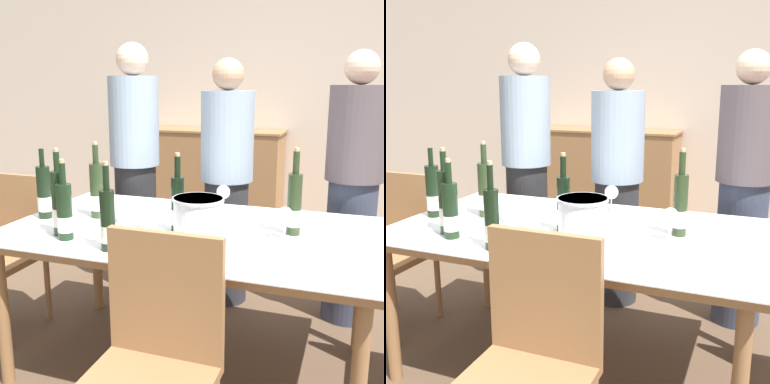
# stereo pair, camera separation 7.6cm
# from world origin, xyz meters

# --- Properties ---
(ground_plane) EXTENTS (12.00, 12.00, 0.00)m
(ground_plane) POSITION_xyz_m (0.00, 0.00, 0.00)
(ground_plane) COLOR brown
(back_wall) EXTENTS (8.00, 0.10, 2.80)m
(back_wall) POSITION_xyz_m (0.00, 2.71, 1.40)
(back_wall) COLOR beige
(back_wall) RESTS_ON ground_plane
(sideboard_cabinet) EXTENTS (1.45, 0.46, 0.96)m
(sideboard_cabinet) POSITION_xyz_m (-0.68, 2.42, 0.48)
(sideboard_cabinet) COLOR #996B42
(sideboard_cabinet) RESTS_ON ground_plane
(dining_table) EXTENTS (1.76, 1.04, 0.73)m
(dining_table) POSITION_xyz_m (0.00, 0.00, 0.66)
(dining_table) COLOR #996B42
(dining_table) RESTS_ON ground_plane
(ice_bucket) EXTENTS (0.23, 0.23, 0.19)m
(ice_bucket) POSITION_xyz_m (0.08, -0.15, 0.83)
(ice_bucket) COLOR silver
(ice_bucket) RESTS_ON dining_table
(wine_bottle_0) EXTENTS (0.07, 0.07, 0.36)m
(wine_bottle_0) POSITION_xyz_m (-0.48, -0.33, 0.85)
(wine_bottle_0) COLOR black
(wine_bottle_0) RESTS_ON dining_table
(wine_bottle_1) EXTENTS (0.06, 0.06, 0.37)m
(wine_bottle_1) POSITION_xyz_m (-0.23, -0.39, 0.85)
(wine_bottle_1) COLOR black
(wine_bottle_1) RESTS_ON dining_table
(wine_bottle_2) EXTENTS (0.07, 0.07, 0.36)m
(wine_bottle_2) POSITION_xyz_m (-0.78, -0.07, 0.85)
(wine_bottle_2) COLOR black
(wine_bottle_2) RESTS_ON dining_table
(wine_bottle_3) EXTENTS (0.06, 0.06, 0.37)m
(wine_bottle_3) POSITION_xyz_m (-0.05, -0.06, 0.86)
(wine_bottle_3) COLOR black
(wine_bottle_3) RESTS_ON dining_table
(wine_bottle_4) EXTENTS (0.07, 0.07, 0.39)m
(wine_bottle_4) POSITION_xyz_m (-0.53, 0.03, 0.86)
(wine_bottle_4) COLOR #28381E
(wine_bottle_4) RESTS_ON dining_table
(wine_bottle_5) EXTENTS (0.06, 0.06, 0.40)m
(wine_bottle_5) POSITION_xyz_m (-0.54, -0.28, 0.87)
(wine_bottle_5) COLOR black
(wine_bottle_5) RESTS_ON dining_table
(wine_bottle_6) EXTENTS (0.06, 0.06, 0.40)m
(wine_bottle_6) POSITION_xyz_m (0.46, 0.08, 0.87)
(wine_bottle_6) COLOR #28381E
(wine_bottle_6) RESTS_ON dining_table
(wine_glass_0) EXTENTS (0.07, 0.07, 0.15)m
(wine_glass_0) POSITION_xyz_m (0.44, -0.01, 0.83)
(wine_glass_0) COLOR white
(wine_glass_0) RESTS_ON dining_table
(wine_glass_1) EXTENTS (0.07, 0.07, 0.15)m
(wine_glass_1) POSITION_xyz_m (-0.22, -0.27, 0.83)
(wine_glass_1) COLOR white
(wine_glass_1) RESTS_ON dining_table
(wine_glass_2) EXTENTS (0.09, 0.09, 0.15)m
(wine_glass_2) POSITION_xyz_m (-0.08, -0.33, 0.83)
(wine_glass_2) COLOR white
(wine_glass_2) RESTS_ON dining_table
(wine_glass_3) EXTENTS (0.07, 0.07, 0.14)m
(wine_glass_3) POSITION_xyz_m (0.05, 0.36, 0.83)
(wine_glass_3) COLOR white
(wine_glass_3) RESTS_ON dining_table
(chair_near_front) EXTENTS (0.42, 0.42, 0.92)m
(chair_near_front) POSITION_xyz_m (0.13, -0.75, 0.53)
(chair_near_front) COLOR #996B42
(chair_near_front) RESTS_ON ground_plane
(chair_left_end) EXTENTS (0.42, 0.42, 0.88)m
(chair_left_end) POSITION_xyz_m (-1.17, 0.09, 0.51)
(chair_left_end) COLOR #996B42
(chair_left_end) RESTS_ON ground_plane
(person_host) EXTENTS (0.33, 0.33, 1.66)m
(person_host) POSITION_xyz_m (-0.70, 0.82, 0.84)
(person_host) COLOR #262628
(person_host) RESTS_ON ground_plane
(person_guest_left) EXTENTS (0.33, 0.33, 1.55)m
(person_guest_left) POSITION_xyz_m (-0.06, 0.82, 0.78)
(person_guest_left) COLOR #2D2D33
(person_guest_left) RESTS_ON ground_plane
(person_guest_right) EXTENTS (0.33, 0.33, 1.59)m
(person_guest_right) POSITION_xyz_m (0.70, 0.81, 0.79)
(person_guest_right) COLOR #383F56
(person_guest_right) RESTS_ON ground_plane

